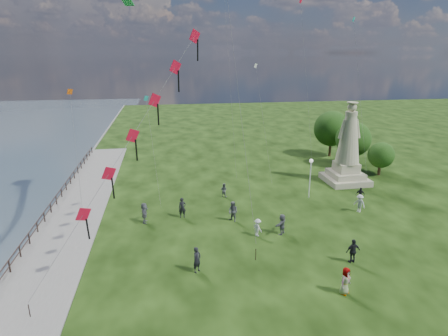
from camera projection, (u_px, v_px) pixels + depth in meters
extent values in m
cube|color=slate|center=(36.00, 235.00, 31.01)|extent=(0.30, 160.00, 0.60)
cube|color=slate|center=(61.00, 242.00, 29.44)|extent=(5.00, 60.00, 0.10)
cylinder|color=black|center=(10.00, 267.00, 25.18)|extent=(0.11, 0.11, 1.00)
cylinder|color=black|center=(20.00, 252.00, 27.07)|extent=(0.11, 0.11, 1.00)
cylinder|color=black|center=(29.00, 239.00, 28.95)|extent=(0.11, 0.11, 1.00)
cylinder|color=black|center=(37.00, 228.00, 30.84)|extent=(0.11, 0.11, 1.00)
cylinder|color=black|center=(44.00, 217.00, 32.73)|extent=(0.11, 0.11, 1.00)
cylinder|color=black|center=(51.00, 209.00, 34.61)|extent=(0.11, 0.11, 1.00)
cylinder|color=black|center=(56.00, 200.00, 36.50)|extent=(0.11, 0.11, 1.00)
cylinder|color=black|center=(62.00, 193.00, 38.39)|extent=(0.11, 0.11, 1.00)
cylinder|color=black|center=(66.00, 187.00, 40.27)|extent=(0.11, 0.11, 1.00)
cylinder|color=black|center=(70.00, 181.00, 42.16)|extent=(0.11, 0.11, 1.00)
cylinder|color=black|center=(74.00, 175.00, 44.05)|extent=(0.11, 0.11, 1.00)
cylinder|color=black|center=(78.00, 170.00, 45.93)|extent=(0.11, 0.11, 1.00)
cylinder|color=black|center=(81.00, 166.00, 47.82)|extent=(0.11, 0.11, 1.00)
cylinder|color=black|center=(84.00, 161.00, 49.71)|extent=(0.11, 0.11, 1.00)
cylinder|color=black|center=(87.00, 157.00, 51.59)|extent=(0.11, 0.11, 1.00)
cylinder|color=black|center=(89.00, 154.00, 53.48)|extent=(0.11, 0.11, 1.00)
cylinder|color=black|center=(92.00, 150.00, 55.37)|extent=(0.11, 0.11, 1.00)
cube|color=black|center=(36.00, 222.00, 30.70)|extent=(0.06, 52.00, 0.06)
cube|color=black|center=(37.00, 227.00, 30.82)|extent=(0.06, 52.00, 0.06)
cube|color=tan|center=(345.00, 179.00, 43.14)|extent=(4.60, 4.60, 0.65)
cube|color=tan|center=(345.00, 174.00, 42.95)|extent=(3.50, 3.50, 0.65)
cube|color=tan|center=(346.00, 167.00, 42.70)|extent=(2.41, 2.41, 1.08)
cylinder|color=tan|center=(352.00, 113.00, 40.90)|extent=(1.31, 1.31, 0.43)
sphere|color=tan|center=(352.00, 107.00, 40.70)|extent=(0.99, 0.99, 0.99)
cylinder|color=tan|center=(353.00, 103.00, 40.55)|extent=(1.18, 1.18, 0.11)
cylinder|color=silver|center=(310.00, 180.00, 38.04)|extent=(0.12, 0.12, 3.84)
sphere|color=white|center=(311.00, 161.00, 37.44)|extent=(0.38, 0.38, 0.38)
cylinder|color=#382314|center=(351.00, 158.00, 48.97)|extent=(0.36, 0.36, 2.24)
sphere|color=#18360E|center=(353.00, 139.00, 48.23)|extent=(4.48, 4.48, 4.48)
cylinder|color=#382314|center=(379.00, 169.00, 45.51)|extent=(0.36, 0.36, 1.55)
sphere|color=#18360E|center=(381.00, 155.00, 45.00)|extent=(3.11, 3.11, 3.11)
cylinder|color=#382314|center=(330.00, 148.00, 53.68)|extent=(0.36, 0.36, 2.49)
sphere|color=#18360E|center=(332.00, 129.00, 52.85)|extent=(4.98, 4.98, 4.98)
imported|color=black|center=(197.00, 260.00, 25.27)|extent=(0.78, 0.78, 1.83)
imported|color=#595960|center=(233.00, 212.00, 32.88)|extent=(1.02, 1.04, 1.86)
imported|color=silver|center=(258.00, 227.00, 30.33)|extent=(0.85, 1.07, 1.47)
imported|color=black|center=(353.00, 251.00, 26.38)|extent=(1.11, 0.65, 1.81)
imported|color=#595960|center=(345.00, 281.00, 22.95)|extent=(1.02, 0.94, 1.79)
imported|color=#595960|center=(144.00, 213.00, 32.67)|extent=(0.80, 1.74, 1.84)
imported|color=black|center=(182.00, 208.00, 33.69)|extent=(0.71, 0.49, 1.86)
imported|color=#595960|center=(224.00, 190.00, 38.61)|extent=(0.83, 0.76, 1.46)
imported|color=silver|center=(360.00, 203.00, 34.89)|extent=(1.05, 1.25, 1.72)
imported|color=black|center=(360.00, 195.00, 37.25)|extent=(0.98, 0.65, 1.53)
imported|color=#595960|center=(282.00, 224.00, 30.61)|extent=(1.60, 1.66, 1.74)
cylinder|color=black|center=(29.00, 311.00, 20.91)|extent=(0.06, 0.06, 0.90)
cube|color=#BA0A25|center=(83.00, 214.00, 22.38)|extent=(0.87, 0.64, 1.03)
cube|color=black|center=(88.00, 229.00, 22.59)|extent=(0.10, 0.28, 1.48)
cube|color=#BA0A25|center=(109.00, 174.00, 23.22)|extent=(0.87, 0.64, 1.03)
cube|color=black|center=(113.00, 188.00, 23.43)|extent=(0.10, 0.28, 1.48)
cube|color=#BA0A25|center=(133.00, 136.00, 24.06)|extent=(0.87, 0.64, 1.03)
cube|color=black|center=(136.00, 150.00, 24.27)|extent=(0.10, 0.28, 1.48)
cube|color=#BA0A25|center=(155.00, 100.00, 24.90)|extent=(0.87, 0.64, 1.03)
cube|color=black|center=(158.00, 115.00, 25.11)|extent=(0.10, 0.28, 1.48)
cube|color=#BA0A25|center=(175.00, 67.00, 25.74)|extent=(0.87, 0.64, 1.03)
cube|color=black|center=(179.00, 81.00, 25.95)|extent=(0.10, 0.28, 1.48)
cube|color=#BA0A25|center=(195.00, 36.00, 26.58)|extent=(0.87, 0.64, 1.03)
cube|color=black|center=(198.00, 50.00, 26.79)|extent=(0.10, 0.28, 1.48)
cylinder|color=black|center=(256.00, 254.00, 26.82)|extent=(0.06, 0.06, 0.90)
cube|color=green|center=(127.00, 2.00, 17.16)|extent=(0.60, 0.66, 0.31)
cube|color=teal|center=(146.00, 98.00, 37.69)|extent=(0.51, 0.39, 0.57)
cylinder|color=#595959|center=(153.00, 152.00, 36.86)|extent=(1.02, 5.01, 9.87)
cube|color=silver|center=(256.00, 66.00, 43.50)|extent=(0.51, 0.39, 0.57)
cylinder|color=#595959|center=(264.00, 124.00, 43.10)|extent=(1.02, 5.02, 12.82)
cube|color=#BA0A25|center=(301.00, 1.00, 44.35)|extent=(0.51, 0.39, 0.57)
cylinder|color=#595959|center=(307.00, 89.00, 45.03)|extent=(1.02, 5.02, 20.17)
cube|color=#C94D0D|center=(70.00, 92.00, 34.35)|extent=(0.51, 0.39, 0.57)
cylinder|color=#595959|center=(77.00, 155.00, 33.66)|extent=(1.02, 5.02, 10.84)
cylinder|color=#595959|center=(229.00, 67.00, 42.88)|extent=(1.02, 5.02, 25.38)
cube|color=teal|center=(354.00, 19.00, 41.92)|extent=(0.51, 0.39, 0.57)
cylinder|color=#595959|center=(361.00, 102.00, 42.27)|extent=(1.02, 5.02, 17.86)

